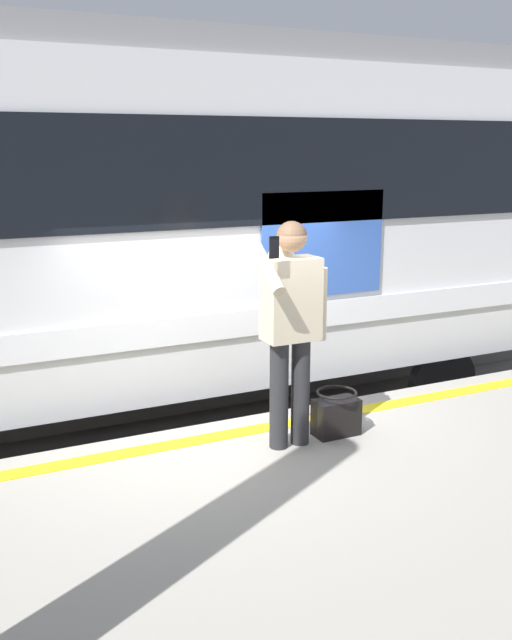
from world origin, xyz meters
name	(u,v)px	position (x,y,z in m)	size (l,w,h in m)	color
ground_plane	(230,519)	(0.00, 0.00, 0.00)	(23.49, 23.49, 0.00)	#4C4742
safety_line	(244,431)	(0.00, 0.30, 0.91)	(12.23, 0.16, 0.01)	yellow
track_rail_near	(185,460)	(0.00, -1.11, 0.08)	(16.23, 0.08, 0.16)	slate
track_rail_far	(143,412)	(0.00, -2.55, 0.08)	(16.23, 0.08, 0.16)	slate
train_carriage	(65,213)	(0.89, -1.82, 2.49)	(11.46, 2.81, 3.91)	silver
passenger	(290,317)	(-0.20, 0.66, 1.90)	(0.57, 0.55, 1.69)	#262628
handbag	(336,415)	(-0.62, 0.65, 1.07)	(0.35, 0.32, 0.36)	black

